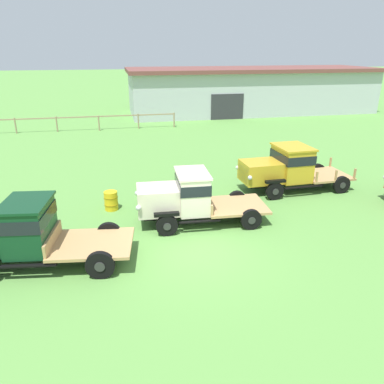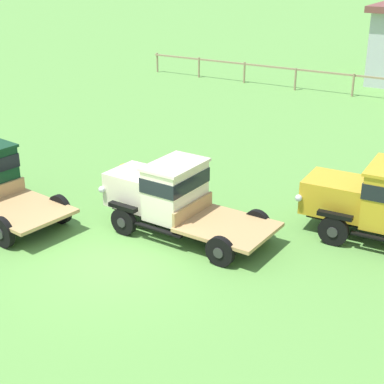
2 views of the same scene
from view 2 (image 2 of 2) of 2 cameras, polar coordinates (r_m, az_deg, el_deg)
name	(u,v)px [view 2 (image 2 of 2)]	position (r m, az deg, el deg)	size (l,w,h in m)	color
ground_plane	(120,261)	(15.51, -7.04, -6.65)	(240.00, 240.00, 0.00)	#5B9342
paddock_fence	(270,71)	(35.38, 7.60, 11.58)	(16.31, 0.46, 1.25)	#997F60
vintage_truck_midrow_center	(169,194)	(16.63, -2.24, -0.23)	(5.19, 2.38, 2.07)	black
vintage_truck_far_side	(383,200)	(16.92, 18.02, -0.71)	(5.51, 2.46, 2.16)	black
oil_drum_beside_row	(128,177)	(19.88, -6.22, 1.43)	(0.59, 0.59, 0.81)	gold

